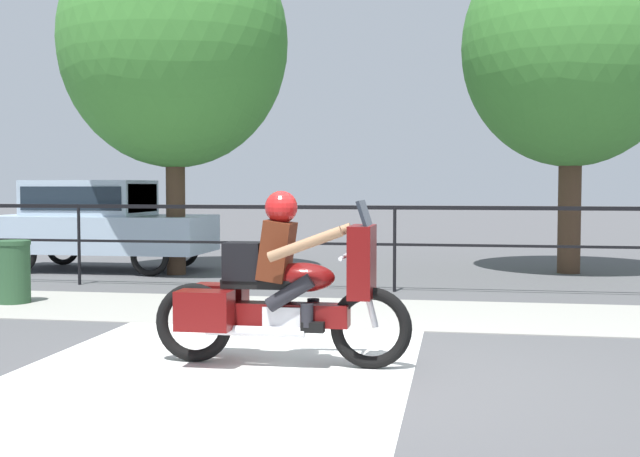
% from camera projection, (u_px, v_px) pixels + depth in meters
% --- Properties ---
extents(ground_plane, '(120.00, 120.00, 0.00)m').
position_uv_depth(ground_plane, '(342.00, 377.00, 6.71)').
color(ground_plane, '#4C4C4F').
extents(sidewalk_band, '(44.00, 2.40, 0.01)m').
position_uv_depth(sidewalk_band, '(381.00, 313.00, 10.05)').
color(sidewalk_band, '#99968E').
rests_on(sidewalk_band, ground).
extents(crosswalk_band, '(3.41, 6.00, 0.01)m').
position_uv_depth(crosswalk_band, '(206.00, 377.00, 6.70)').
color(crosswalk_band, silver).
rests_on(crosswalk_band, ground).
extents(fence_railing, '(36.00, 0.05, 1.30)m').
position_uv_depth(fence_railing, '(395.00, 224.00, 12.05)').
color(fence_railing, black).
rests_on(fence_railing, ground).
extents(motorcycle, '(2.33, 0.76, 1.56)m').
position_uv_depth(motorcycle, '(280.00, 288.00, 7.11)').
color(motorcycle, black).
rests_on(motorcycle, ground).
extents(parked_car, '(4.06, 1.79, 1.71)m').
position_uv_depth(parked_car, '(98.00, 219.00, 15.17)').
color(parked_car, '#9EB2C6').
rests_on(parked_car, ground).
extents(trash_bin, '(0.47, 0.47, 0.86)m').
position_uv_depth(trash_bin, '(13.00, 272.00, 10.87)').
color(trash_bin, '#284C2D').
rests_on(trash_bin, ground).
extents(tree_behind_sign, '(3.96, 3.96, 6.31)m').
position_uv_depth(tree_behind_sign, '(572.00, 47.00, 14.49)').
color(tree_behind_sign, '#473323').
rests_on(tree_behind_sign, ground).
extents(tree_behind_car, '(4.06, 4.06, 6.39)m').
position_uv_depth(tree_behind_car, '(174.00, 43.00, 14.28)').
color(tree_behind_car, '#473323').
rests_on(tree_behind_car, ground).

